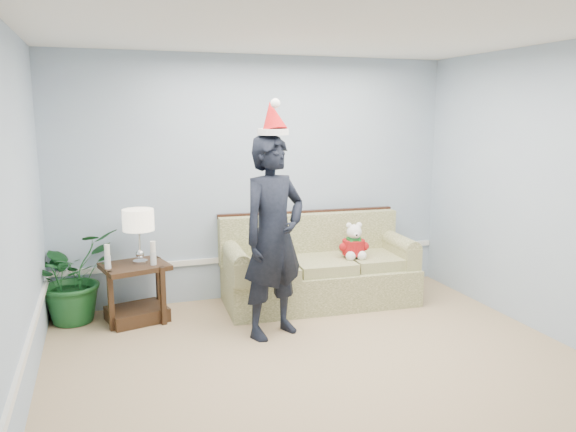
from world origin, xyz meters
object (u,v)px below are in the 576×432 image
(side_table, at_px, (136,299))
(teddy_bear, at_px, (354,245))
(houseplant, at_px, (72,277))
(sofa, at_px, (318,271))
(table_lamp, at_px, (138,222))
(man, at_px, (274,237))

(side_table, distance_m, teddy_bear, 2.36)
(side_table, height_order, houseplant, houseplant)
(sofa, height_order, teddy_bear, sofa)
(table_lamp, relative_size, man, 0.29)
(man, bearing_deg, table_lamp, 122.51)
(side_table, xyz_separation_m, teddy_bear, (2.31, -0.19, 0.42))
(table_lamp, height_order, teddy_bear, table_lamp)
(houseplant, bearing_deg, sofa, -4.80)
(houseplant, distance_m, man, 2.11)
(table_lamp, bearing_deg, sofa, -1.11)
(side_table, bearing_deg, man, -32.50)
(sofa, distance_m, side_table, 1.96)
(man, xyz_separation_m, teddy_bear, (1.10, 0.59, -0.29))
(side_table, height_order, table_lamp, table_lamp)
(sofa, distance_m, man, 1.22)
(sofa, bearing_deg, table_lamp, -177.90)
(side_table, distance_m, table_lamp, 0.78)
(teddy_bear, bearing_deg, table_lamp, -176.80)
(side_table, relative_size, houseplant, 0.78)
(houseplant, bearing_deg, table_lamp, -15.20)
(sofa, xyz_separation_m, side_table, (-1.96, 0.01, -0.11))
(sofa, bearing_deg, man, -131.16)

